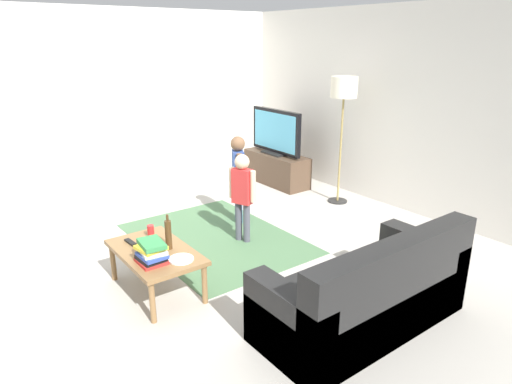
# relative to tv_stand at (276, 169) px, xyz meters

# --- Properties ---
(ground) EXTENTS (7.80, 7.80, 0.00)m
(ground) POSITION_rel_tv_stand_xyz_m (1.71, -2.30, -0.24)
(ground) COLOR #B2ADA3
(wall_back) EXTENTS (6.00, 0.12, 2.70)m
(wall_back) POSITION_rel_tv_stand_xyz_m (1.71, 0.70, 1.11)
(wall_back) COLOR silver
(wall_back) RESTS_ON ground
(wall_left) EXTENTS (0.12, 6.00, 2.70)m
(wall_left) POSITION_rel_tv_stand_xyz_m (-1.29, -2.30, 1.11)
(wall_left) COLOR silver
(wall_left) RESTS_ON ground
(area_rug) EXTENTS (2.20, 1.60, 0.01)m
(area_rug) POSITION_rel_tv_stand_xyz_m (1.27, -1.96, -0.24)
(area_rug) COLOR #4C724C
(area_rug) RESTS_ON ground
(tv_stand) EXTENTS (1.20, 0.44, 0.50)m
(tv_stand) POSITION_rel_tv_stand_xyz_m (0.00, 0.00, 0.00)
(tv_stand) COLOR #4C3828
(tv_stand) RESTS_ON ground
(tv) EXTENTS (1.10, 0.28, 0.71)m
(tv) POSITION_rel_tv_stand_xyz_m (-0.00, -0.02, 0.60)
(tv) COLOR black
(tv) RESTS_ON tv_stand
(couch) EXTENTS (0.80, 1.80, 0.86)m
(couch) POSITION_rel_tv_stand_xyz_m (3.53, -1.91, 0.05)
(couch) COLOR black
(couch) RESTS_ON ground
(floor_lamp) EXTENTS (0.36, 0.36, 1.78)m
(floor_lamp) POSITION_rel_tv_stand_xyz_m (1.23, 0.15, 1.30)
(floor_lamp) COLOR #262626
(floor_lamp) RESTS_ON ground
(child_near_tv) EXTENTS (0.34, 0.23, 1.12)m
(child_near_tv) POSITION_rel_tv_stand_xyz_m (0.99, -1.44, 0.43)
(child_near_tv) COLOR #33598C
(child_near_tv) RESTS_ON ground
(child_center) EXTENTS (0.33, 0.20, 1.04)m
(child_center) POSITION_rel_tv_stand_xyz_m (1.51, -1.74, 0.38)
(child_center) COLOR #4C4C59
(child_center) RESTS_ON ground
(coffee_table) EXTENTS (1.00, 0.60, 0.42)m
(coffee_table) POSITION_rel_tv_stand_xyz_m (1.95, -3.03, 0.13)
(coffee_table) COLOR olive
(coffee_table) RESTS_ON ground
(book_stack) EXTENTS (0.30, 0.25, 0.20)m
(book_stack) POSITION_rel_tv_stand_xyz_m (2.16, -3.16, 0.27)
(book_stack) COLOR red
(book_stack) RESTS_ON coffee_table
(bottle) EXTENTS (0.06, 0.06, 0.34)m
(bottle) POSITION_rel_tv_stand_xyz_m (2.00, -2.91, 0.32)
(bottle) COLOR #4C3319
(bottle) RESTS_ON coffee_table
(tv_remote) EXTENTS (0.17, 0.06, 0.02)m
(tv_remote) POSITION_rel_tv_stand_xyz_m (1.67, -3.15, 0.19)
(tv_remote) COLOR black
(tv_remote) RESTS_ON coffee_table
(soda_can) EXTENTS (0.07, 0.07, 0.12)m
(soda_can) POSITION_rel_tv_stand_xyz_m (1.65, -2.93, 0.24)
(soda_can) COLOR red
(soda_can) RESTS_ON coffee_table
(plate) EXTENTS (0.22, 0.22, 0.02)m
(plate) POSITION_rel_tv_stand_xyz_m (2.27, -2.93, 0.18)
(plate) COLOR white
(plate) RESTS_ON coffee_table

